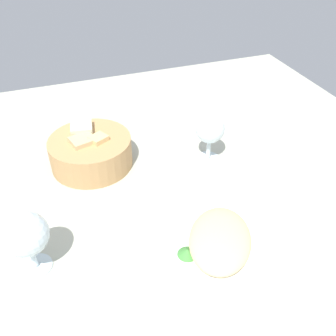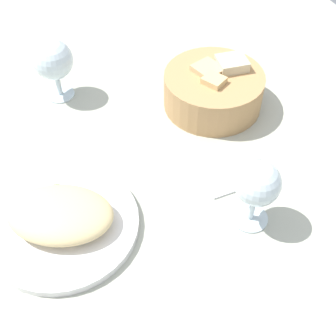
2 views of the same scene
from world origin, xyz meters
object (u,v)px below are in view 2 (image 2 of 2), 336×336
(plate, at_px, (63,225))
(wine_glass_far, at_px, (53,62))
(folded_napkin, at_px, (218,169))
(bread_basket, at_px, (214,89))
(wine_glass_near, at_px, (257,186))

(plate, bearing_deg, wine_glass_far, 76.21)
(plate, height_order, folded_napkin, plate)
(plate, relative_size, folded_napkin, 2.14)
(wine_glass_far, relative_size, folded_napkin, 1.12)
(bread_basket, distance_m, wine_glass_far, 0.31)
(plate, relative_size, bread_basket, 1.22)
(folded_napkin, bearing_deg, bread_basket, -24.00)
(bread_basket, bearing_deg, folded_napkin, -114.77)
(wine_glass_near, distance_m, folded_napkin, 0.14)
(wine_glass_near, bearing_deg, plate, 159.50)
(wine_glass_far, height_order, folded_napkin, wine_glass_far)
(wine_glass_far, bearing_deg, bread_basket, -29.10)
(bread_basket, xyz_separation_m, folded_napkin, (-0.07, -0.16, -0.03))
(bread_basket, relative_size, folded_napkin, 1.75)
(wine_glass_far, xyz_separation_m, folded_napkin, (0.20, -0.31, -0.08))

